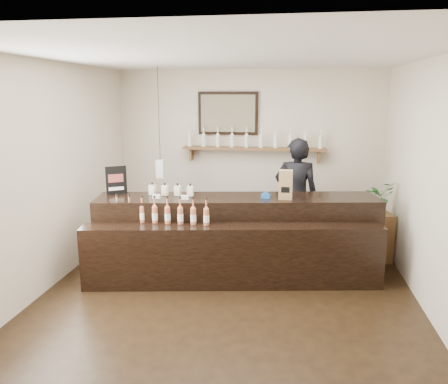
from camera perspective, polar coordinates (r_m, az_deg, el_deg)
ground at (r=5.53m, az=0.58°, el=-12.96°), size 5.00×5.00×0.00m
room_shell at (r=5.04m, az=0.63°, el=4.80°), size 5.00×5.00×5.00m
back_wall_decor at (r=7.40m, az=1.90°, el=7.72°), size 2.66×0.96×1.69m
counter at (r=5.86m, az=1.51°, el=-6.26°), size 3.82×1.58×1.22m
promo_sign at (r=6.12m, az=-13.90°, el=1.47°), size 0.25×0.16×0.39m
paper_bag at (r=5.74m, az=8.04°, el=0.96°), size 0.18×0.14×0.38m
tape_dispenser at (r=5.77m, az=5.47°, el=-0.46°), size 0.12×0.06×0.10m
side_cabinet at (r=6.85m, az=19.23°, el=-5.39°), size 0.45×0.55×0.71m
potted_plant at (r=6.70m, az=19.58°, el=-0.63°), size 0.54×0.52×0.46m
shopkeeper at (r=6.64m, az=9.42°, el=0.39°), size 0.75×0.51×2.00m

